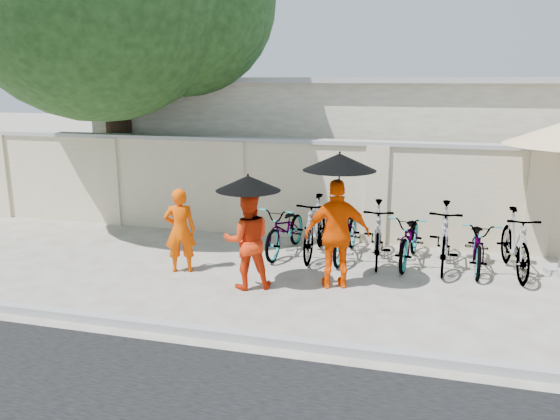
# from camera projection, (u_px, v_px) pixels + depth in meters

# --- Properties ---
(ground) EXTENTS (80.00, 80.00, 0.00)m
(ground) POSITION_uv_depth(u_px,v_px,m) (231.00, 288.00, 8.79)
(ground) COLOR #B9B4A8
(kerb) EXTENTS (40.00, 0.16, 0.12)m
(kerb) POSITION_uv_depth(u_px,v_px,m) (187.00, 330.00, 7.18)
(kerb) COLOR #999999
(kerb) RESTS_ON ground
(compound_wall) EXTENTS (20.00, 0.30, 2.00)m
(compound_wall) POSITION_uv_depth(u_px,v_px,m) (328.00, 192.00, 11.32)
(compound_wall) COLOR beige
(compound_wall) RESTS_ON ground
(building_behind) EXTENTS (14.00, 6.00, 3.20)m
(building_behind) POSITION_uv_depth(u_px,v_px,m) (391.00, 144.00, 14.50)
(building_behind) COLOR silver
(building_behind) RESTS_ON ground
(monk_left) EXTENTS (0.63, 0.52, 1.48)m
(monk_left) POSITION_uv_depth(u_px,v_px,m) (180.00, 230.00, 9.40)
(monk_left) COLOR #FF4E00
(monk_left) RESTS_ON ground
(monk_center) EXTENTS (0.93, 0.84, 1.57)m
(monk_center) POSITION_uv_depth(u_px,v_px,m) (248.00, 240.00, 8.64)
(monk_center) COLOR red
(monk_center) RESTS_ON ground
(parasol_center) EXTENTS (1.01, 1.01, 0.95)m
(parasol_center) POSITION_uv_depth(u_px,v_px,m) (248.00, 183.00, 8.34)
(parasol_center) COLOR black
(parasol_center) RESTS_ON ground
(monk_right) EXTENTS (1.12, 0.72, 1.77)m
(monk_right) POSITION_uv_depth(u_px,v_px,m) (337.00, 234.00, 8.64)
(monk_right) COLOR #FF4F00
(monk_right) RESTS_ON ground
(parasol_right) EXTENTS (1.13, 1.13, 1.18)m
(parasol_right) POSITION_uv_depth(u_px,v_px,m) (340.00, 162.00, 8.29)
(parasol_right) COLOR black
(parasol_right) RESTS_ON ground
(bike_0) EXTENTS (0.87, 1.91, 0.97)m
(bike_0) POSITION_uv_depth(u_px,v_px,m) (286.00, 229.00, 10.46)
(bike_0) COLOR gray
(bike_0) RESTS_ON ground
(bike_1) EXTENTS (0.55, 1.91, 1.15)m
(bike_1) POSITION_uv_depth(u_px,v_px,m) (315.00, 227.00, 10.24)
(bike_1) COLOR gray
(bike_1) RESTS_ON ground
(bike_2) EXTENTS (0.77, 1.91, 0.98)m
(bike_2) POSITION_uv_depth(u_px,v_px,m) (347.00, 232.00, 10.21)
(bike_2) COLOR gray
(bike_2) RESTS_ON ground
(bike_3) EXTENTS (0.67, 1.88, 1.11)m
(bike_3) POSITION_uv_depth(u_px,v_px,m) (378.00, 233.00, 9.92)
(bike_3) COLOR gray
(bike_3) RESTS_ON ground
(bike_4) EXTENTS (0.85, 1.90, 0.97)m
(bike_4) POSITION_uv_depth(u_px,v_px,m) (410.00, 238.00, 9.87)
(bike_4) COLOR gray
(bike_4) RESTS_ON ground
(bike_5) EXTENTS (0.62, 1.94, 1.15)m
(bike_5) POSITION_uv_depth(u_px,v_px,m) (444.00, 236.00, 9.64)
(bike_5) COLOR gray
(bike_5) RESTS_ON ground
(bike_6) EXTENTS (0.70, 1.81, 0.94)m
(bike_6) POSITION_uv_depth(u_px,v_px,m) (478.00, 244.00, 9.54)
(bike_6) COLOR gray
(bike_6) RESTS_ON ground
(bike_7) EXTENTS (0.70, 1.89, 1.11)m
(bike_7) POSITION_uv_depth(u_px,v_px,m) (515.00, 243.00, 9.32)
(bike_7) COLOR gray
(bike_7) RESTS_ON ground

